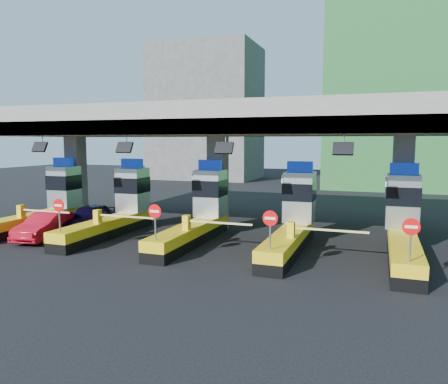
% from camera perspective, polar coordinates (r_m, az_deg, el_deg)
% --- Properties ---
extents(ground, '(120.00, 120.00, 0.00)m').
position_cam_1_polar(ground, '(23.21, -3.41, -6.28)').
color(ground, black).
rests_on(ground, ground).
extents(toll_canopy, '(28.00, 12.09, 7.00)m').
position_cam_1_polar(toll_canopy, '(25.30, -0.93, 8.79)').
color(toll_canopy, slate).
rests_on(toll_canopy, ground).
extents(toll_lane_far_left, '(4.43, 8.00, 4.16)m').
position_cam_1_polar(toll_lane_far_left, '(28.55, -22.00, -1.46)').
color(toll_lane_far_left, black).
rests_on(toll_lane_far_left, ground).
extents(toll_lane_left, '(4.43, 8.00, 4.16)m').
position_cam_1_polar(toll_lane_left, '(25.52, -13.57, -2.08)').
color(toll_lane_left, black).
rests_on(toll_lane_left, ground).
extents(toll_lane_center, '(4.43, 8.00, 4.16)m').
position_cam_1_polar(toll_lane_center, '(23.19, -3.16, -2.77)').
color(toll_lane_center, black).
rests_on(toll_lane_center, ground).
extents(toll_lane_right, '(4.43, 8.00, 4.16)m').
position_cam_1_polar(toll_lane_right, '(21.77, 9.09, -3.47)').
color(toll_lane_right, black).
rests_on(toll_lane_right, ground).
extents(toll_lane_far_right, '(4.43, 8.00, 4.16)m').
position_cam_1_polar(toll_lane_far_right, '(21.44, 22.37, -4.05)').
color(toll_lane_far_right, black).
rests_on(toll_lane_far_right, ground).
extents(bg_building_scaffold, '(18.00, 12.00, 28.00)m').
position_cam_1_polar(bg_building_scaffold, '(53.61, 23.63, 15.59)').
color(bg_building_scaffold, '#1E5926').
rests_on(bg_building_scaffold, ground).
extents(bg_building_concrete, '(14.00, 10.00, 18.00)m').
position_cam_1_polar(bg_building_concrete, '(61.35, -2.32, 10.23)').
color(bg_building_concrete, '#4C4C49').
rests_on(bg_building_concrete, ground).
extents(van, '(2.43, 4.70, 1.53)m').
position_cam_1_polar(van, '(26.64, -17.19, -3.21)').
color(van, black).
rests_on(van, ground).
extents(red_car, '(2.17, 4.50, 1.42)m').
position_cam_1_polar(red_car, '(25.19, -22.18, -4.09)').
color(red_car, red).
rests_on(red_car, ground).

